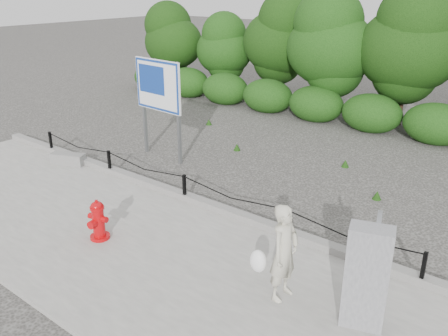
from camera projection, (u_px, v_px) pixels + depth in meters
ground at (185, 204)px, 10.32m from camera, size 90.00×90.00×0.00m
sidewalk at (112, 238)px, 8.84m from camera, size 14.00×4.00×0.08m
curb at (186, 197)px, 10.30m from camera, size 14.00×0.22×0.14m
chain_barrier at (184, 184)px, 10.15m from camera, size 10.06×0.06×0.60m
treeline at (391, 49)px, 15.37m from camera, size 20.11×3.61×4.61m
fire_hydrant at (98, 220)px, 8.64m from camera, size 0.43×0.45×0.78m
pedestrian at (283, 253)px, 6.90m from camera, size 0.67×0.56×1.51m
concrete_block at (68, 159)px, 12.28m from camera, size 0.95×0.63×0.29m
utility_cabinet at (366, 277)px, 6.32m from camera, size 0.64×0.49×1.66m
advertising_sign at (158, 90)px, 12.32m from camera, size 1.67×0.24×2.67m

